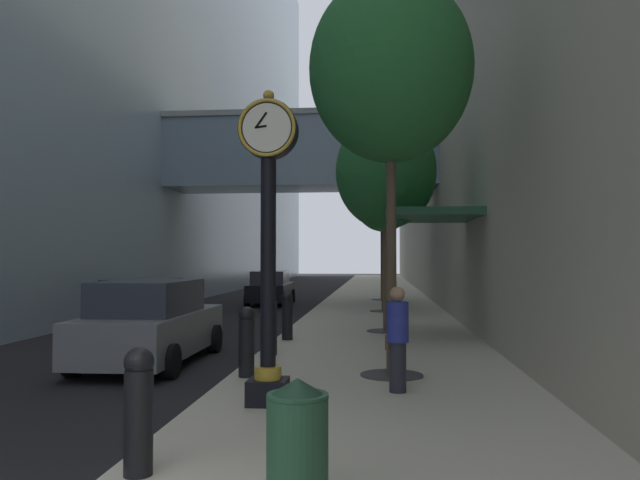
{
  "coord_description": "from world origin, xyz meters",
  "views": [
    {
      "loc": [
        2.6,
        -3.51,
        2.2
      ],
      "look_at": [
        0.78,
        16.01,
        2.77
      ],
      "focal_mm": 34.64,
      "sensor_mm": 36.0,
      "label": 1
    }
  ],
  "objects_px": {
    "street_tree_far": "(382,195)",
    "street_clock": "(268,230)",
    "bollard_fourth": "(271,325)",
    "bollard_fifth": "(287,314)",
    "trash_bin": "(297,440)",
    "car_red_mid": "(145,307)",
    "bollard_third": "(247,340)",
    "street_tree_near": "(391,70)",
    "street_tree_mid_near": "(386,172)",
    "car_black_near": "(271,288)",
    "car_grey_far": "(151,323)",
    "bollard_nearest": "(139,408)",
    "pedestrian_walking": "(397,337)",
    "street_tree_mid_far": "(384,196)"
  },
  "relations": [
    {
      "from": "street_clock",
      "to": "street_tree_near",
      "type": "bearing_deg",
      "value": 52.01
    },
    {
      "from": "bollard_fifth",
      "to": "street_tree_near",
      "type": "relative_size",
      "value": 0.17
    },
    {
      "from": "bollard_fifth",
      "to": "bollard_nearest",
      "type": "bearing_deg",
      "value": -90.0
    },
    {
      "from": "bollard_third",
      "to": "street_tree_near",
      "type": "bearing_deg",
      "value": 8.08
    },
    {
      "from": "street_clock",
      "to": "street_tree_far",
      "type": "distance_m",
      "value": 22.1
    },
    {
      "from": "bollard_nearest",
      "to": "car_red_mid",
      "type": "relative_size",
      "value": 0.3
    },
    {
      "from": "street_tree_mid_near",
      "to": "car_black_near",
      "type": "height_order",
      "value": "street_tree_mid_near"
    },
    {
      "from": "pedestrian_walking",
      "to": "bollard_fifth",
      "type": "bearing_deg",
      "value": 113.81
    },
    {
      "from": "street_tree_near",
      "to": "car_black_near",
      "type": "height_order",
      "value": "street_tree_near"
    },
    {
      "from": "bollard_fourth",
      "to": "bollard_fifth",
      "type": "height_order",
      "value": "same"
    },
    {
      "from": "street_clock",
      "to": "bollard_nearest",
      "type": "distance_m",
      "value": 3.51
    },
    {
      "from": "bollard_nearest",
      "to": "car_red_mid",
      "type": "bearing_deg",
      "value": 110.94
    },
    {
      "from": "street_clock",
      "to": "street_tree_mid_near",
      "type": "bearing_deg",
      "value": 78.55
    },
    {
      "from": "street_tree_far",
      "to": "car_grey_far",
      "type": "xyz_separation_m",
      "value": [
        -4.93,
        -18.03,
        -4.47
      ]
    },
    {
      "from": "street_clock",
      "to": "street_tree_far",
      "type": "xyz_separation_m",
      "value": [
        1.78,
        21.86,
        2.72
      ]
    },
    {
      "from": "street_tree_mid_far",
      "to": "street_tree_far",
      "type": "height_order",
      "value": "street_tree_far"
    },
    {
      "from": "trash_bin",
      "to": "pedestrian_walking",
      "type": "xyz_separation_m",
      "value": [
        0.97,
        4.43,
        0.31
      ]
    },
    {
      "from": "street_clock",
      "to": "street_tree_near",
      "type": "relative_size",
      "value": 0.63
    },
    {
      "from": "car_red_mid",
      "to": "trash_bin",
      "type": "bearing_deg",
      "value": -63.67
    },
    {
      "from": "street_tree_far",
      "to": "car_red_mid",
      "type": "height_order",
      "value": "street_tree_far"
    },
    {
      "from": "street_tree_near",
      "to": "car_black_near",
      "type": "relative_size",
      "value": 1.49
    },
    {
      "from": "street_clock",
      "to": "pedestrian_walking",
      "type": "relative_size",
      "value": 2.76
    },
    {
      "from": "street_tree_far",
      "to": "street_clock",
      "type": "bearing_deg",
      "value": -94.67
    },
    {
      "from": "bollard_third",
      "to": "car_black_near",
      "type": "height_order",
      "value": "car_black_near"
    },
    {
      "from": "trash_bin",
      "to": "car_red_mid",
      "type": "height_order",
      "value": "car_red_mid"
    },
    {
      "from": "bollard_fifth",
      "to": "street_tree_far",
      "type": "relative_size",
      "value": 0.19
    },
    {
      "from": "bollard_nearest",
      "to": "street_tree_far",
      "type": "distance_m",
      "value": 25.31
    },
    {
      "from": "street_clock",
      "to": "bollard_nearest",
      "type": "relative_size",
      "value": 3.68
    },
    {
      "from": "street_tree_near",
      "to": "trash_bin",
      "type": "xyz_separation_m",
      "value": [
        -0.91,
        -5.75,
        -4.85
      ]
    },
    {
      "from": "bollard_fifth",
      "to": "car_black_near",
      "type": "distance_m",
      "value": 13.63
    },
    {
      "from": "street_tree_mid_far",
      "to": "car_grey_far",
      "type": "height_order",
      "value": "street_tree_mid_far"
    },
    {
      "from": "pedestrian_walking",
      "to": "bollard_fourth",
      "type": "bearing_deg",
      "value": 127.1
    },
    {
      "from": "bollard_nearest",
      "to": "car_red_mid",
      "type": "distance_m",
      "value": 12.59
    },
    {
      "from": "pedestrian_walking",
      "to": "car_black_near",
      "type": "distance_m",
      "value": 19.89
    },
    {
      "from": "street_tree_mid_near",
      "to": "car_red_mid",
      "type": "xyz_separation_m",
      "value": [
        -7.0,
        0.03,
        -3.85
      ]
    },
    {
      "from": "bollard_third",
      "to": "street_tree_mid_near",
      "type": "bearing_deg",
      "value": 69.99
    },
    {
      "from": "car_red_mid",
      "to": "car_grey_far",
      "type": "height_order",
      "value": "car_grey_far"
    },
    {
      "from": "car_grey_far",
      "to": "street_tree_far",
      "type": "bearing_deg",
      "value": 74.72
    },
    {
      "from": "bollard_third",
      "to": "car_black_near",
      "type": "xyz_separation_m",
      "value": [
        -2.75,
        18.2,
        0.0
      ]
    },
    {
      "from": "bollard_nearest",
      "to": "trash_bin",
      "type": "bearing_deg",
      "value": -19.16
    },
    {
      "from": "bollard_third",
      "to": "bollard_fourth",
      "type": "relative_size",
      "value": 1.0
    },
    {
      "from": "street_tree_mid_near",
      "to": "bollard_third",
      "type": "bearing_deg",
      "value": -110.01
    },
    {
      "from": "street_clock",
      "to": "bollard_fifth",
      "type": "height_order",
      "value": "street_clock"
    },
    {
      "from": "bollard_fourth",
      "to": "bollard_fifth",
      "type": "distance_m",
      "value": 2.42
    },
    {
      "from": "bollard_nearest",
      "to": "street_tree_far",
      "type": "xyz_separation_m",
      "value": [
        2.51,
        24.77,
        4.53
      ]
    },
    {
      "from": "bollard_fifth",
      "to": "trash_bin",
      "type": "xyz_separation_m",
      "value": [
        1.59,
        -10.24,
        -0.1
      ]
    },
    {
      "from": "bollard_fourth",
      "to": "car_grey_far",
      "type": "distance_m",
      "value": 2.48
    },
    {
      "from": "car_black_near",
      "to": "street_tree_mid_near",
      "type": "bearing_deg",
      "value": -65.09
    },
    {
      "from": "bollard_fourth",
      "to": "car_black_near",
      "type": "xyz_separation_m",
      "value": [
        -2.75,
        15.78,
        0.0
      ]
    },
    {
      "from": "street_clock",
      "to": "trash_bin",
      "type": "xyz_separation_m",
      "value": [
        0.87,
        -3.47,
        -1.91
      ]
    }
  ]
}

